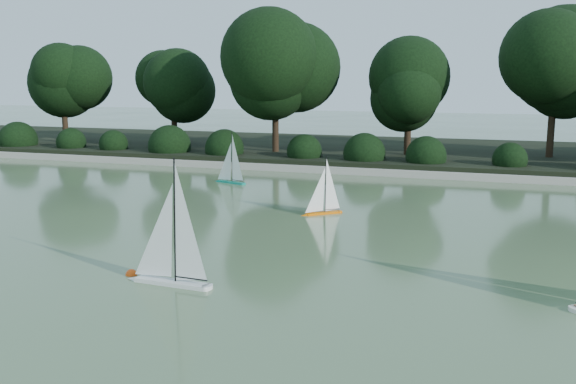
{
  "coord_description": "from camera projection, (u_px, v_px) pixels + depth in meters",
  "views": [
    {
      "loc": [
        3.68,
        -7.82,
        2.61
      ],
      "look_at": [
        0.32,
        2.19,
        0.7
      ],
      "focal_mm": 40.0,
      "sensor_mm": 36.0,
      "label": 1
    }
  ],
  "objects": [
    {
      "name": "pond_coping",
      "position": [
        357.0,
        171.0,
        17.29
      ],
      "size": [
        40.0,
        0.35,
        0.18
      ],
      "primitive_type": "cube",
      "color": "gray",
      "rests_on": "ground"
    },
    {
      "name": "sailboat_white_a",
      "position": [
        165.0,
        263.0,
        8.14
      ],
      "size": [
        1.27,
        0.27,
        1.72
      ],
      "color": "silver",
      "rests_on": "ground"
    },
    {
      "name": "sailboat_orange",
      "position": [
        320.0,
        205.0,
        12.27
      ],
      "size": [
        0.73,
        0.66,
        1.2
      ],
      "color": "#EE6600",
      "rests_on": "ground"
    },
    {
      "name": "tree_line",
      "position": [
        418.0,
        75.0,
        18.72
      ],
      "size": [
        26.31,
        3.93,
        4.39
      ],
      "color": "black",
      "rests_on": "ground"
    },
    {
      "name": "race_buoy",
      "position": [
        131.0,
        275.0,
        8.54
      ],
      "size": [
        0.16,
        0.16,
        0.16
      ],
      "primitive_type": "sphere",
      "color": "#F3490C",
      "rests_on": "ground"
    },
    {
      "name": "ground",
      "position": [
        216.0,
        267.0,
        8.91
      ],
      "size": [
        80.0,
        80.0,
        0.0
      ],
      "primitive_type": "plane",
      "color": "#405231",
      "rests_on": "ground"
    },
    {
      "name": "sailboat_teal",
      "position": [
        229.0,
        174.0,
        15.89
      ],
      "size": [
        0.98,
        0.43,
        1.35
      ],
      "color": "#0D7D6A",
      "rests_on": "ground"
    },
    {
      "name": "far_bank",
      "position": [
        383.0,
        152.0,
        21.01
      ],
      "size": [
        40.0,
        8.0,
        0.3
      ],
      "primitive_type": "cube",
      "color": "black",
      "rests_on": "ground"
    },
    {
      "name": "shrub_hedge",
      "position": [
        364.0,
        154.0,
        18.07
      ],
      "size": [
        29.1,
        1.1,
        1.1
      ],
      "color": "black",
      "rests_on": "ground"
    }
  ]
}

